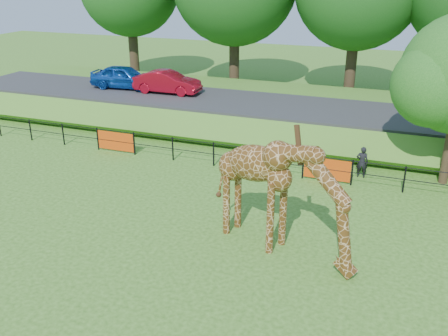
% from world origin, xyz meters
% --- Properties ---
extents(ground, '(90.00, 90.00, 0.00)m').
position_xyz_m(ground, '(0.00, 0.00, 0.00)').
color(ground, '#356318').
rests_on(ground, ground).
extents(giraffe, '(5.18, 2.72, 3.70)m').
position_xyz_m(giraffe, '(2.55, 2.16, 1.85)').
color(giraffe, '#553211').
rests_on(giraffe, ground).
extents(perimeter_fence, '(28.07, 0.10, 1.10)m').
position_xyz_m(perimeter_fence, '(0.00, 8.00, 0.55)').
color(perimeter_fence, black).
rests_on(perimeter_fence, ground).
extents(embankment, '(40.00, 9.00, 1.30)m').
position_xyz_m(embankment, '(0.00, 15.50, 0.65)').
color(embankment, '#356318').
rests_on(embankment, ground).
extents(road, '(40.00, 5.00, 0.12)m').
position_xyz_m(road, '(0.00, 14.00, 1.36)').
color(road, '#2E2E31').
rests_on(road, embankment).
extents(car_blue, '(4.13, 1.96, 1.37)m').
position_xyz_m(car_blue, '(-10.34, 14.53, 2.10)').
color(car_blue, '#1650B6').
rests_on(car_blue, road).
extents(car_red, '(3.91, 1.46, 1.28)m').
position_xyz_m(car_red, '(-7.37, 14.34, 2.06)').
color(car_red, '#A40B1C').
rests_on(car_red, road).
extents(visitor, '(0.51, 0.35, 1.35)m').
position_xyz_m(visitor, '(4.27, 9.00, 0.68)').
color(visitor, black).
rests_on(visitor, ground).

